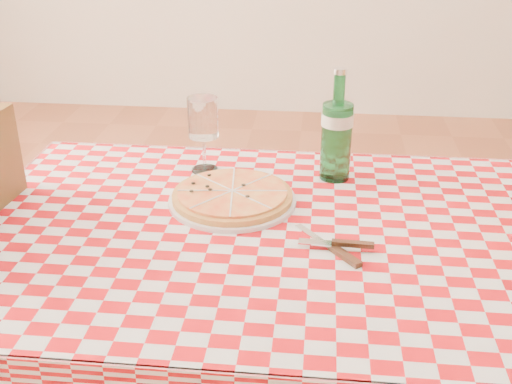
% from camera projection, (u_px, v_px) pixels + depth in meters
% --- Properties ---
extents(dining_table, '(1.20, 0.80, 0.75)m').
position_uv_depth(dining_table, '(262.00, 268.00, 1.43)').
color(dining_table, brown).
rests_on(dining_table, ground).
extents(tablecloth, '(1.30, 0.90, 0.01)m').
position_uv_depth(tablecloth, '(262.00, 231.00, 1.39)').
color(tablecloth, '#9E090E').
rests_on(tablecloth, dining_table).
extents(pizza_plate, '(0.33, 0.33, 0.04)m').
position_uv_depth(pizza_plate, '(232.00, 195.00, 1.49)').
color(pizza_plate, '#CA8C43').
rests_on(pizza_plate, tablecloth).
extents(water_bottle, '(0.10, 0.10, 0.28)m').
position_uv_depth(water_bottle, '(337.00, 125.00, 1.56)').
color(water_bottle, '#19642B').
rests_on(water_bottle, tablecloth).
extents(wine_glass, '(0.09, 0.09, 0.20)m').
position_uv_depth(wine_glass, '(204.00, 135.00, 1.62)').
color(wine_glass, white).
rests_on(wine_glass, tablecloth).
extents(cutlery, '(0.27, 0.25, 0.02)m').
position_uv_depth(cutlery, '(332.00, 244.00, 1.31)').
color(cutlery, silver).
rests_on(cutlery, tablecloth).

